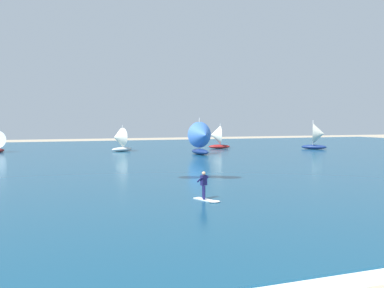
{
  "coord_description": "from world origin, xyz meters",
  "views": [
    {
      "loc": [
        -9.39,
        -5.53,
        4.73
      ],
      "look_at": [
        -0.0,
        19.73,
        3.27
      ],
      "focal_mm": 40.36,
      "sensor_mm": 36.0,
      "label": 1
    }
  ],
  "objects_px": {
    "sailboat_anchored_offshore": "(119,139)",
    "sailboat_center_horizon": "(202,138)",
    "sailboat_mid_right": "(216,137)",
    "kitesurfer": "(206,190)",
    "sailboat_outermost": "(0,141)",
    "sailboat_mid_left": "(318,136)"
  },
  "relations": [
    {
      "from": "sailboat_mid_left",
      "to": "sailboat_mid_right",
      "type": "bearing_deg",
      "value": 154.1
    },
    {
      "from": "kitesurfer",
      "to": "sailboat_mid_right",
      "type": "height_order",
      "value": "sailboat_mid_right"
    },
    {
      "from": "kitesurfer",
      "to": "sailboat_outermost",
      "type": "relative_size",
      "value": 0.57
    },
    {
      "from": "kitesurfer",
      "to": "sailboat_mid_right",
      "type": "relative_size",
      "value": 0.48
    },
    {
      "from": "sailboat_mid_left",
      "to": "sailboat_outermost",
      "type": "height_order",
      "value": "sailboat_mid_left"
    },
    {
      "from": "sailboat_center_horizon",
      "to": "sailboat_mid_left",
      "type": "xyz_separation_m",
      "value": [
        21.84,
        4.07,
        -0.14
      ]
    },
    {
      "from": "kitesurfer",
      "to": "sailboat_center_horizon",
      "type": "height_order",
      "value": "sailboat_center_horizon"
    },
    {
      "from": "sailboat_mid_left",
      "to": "sailboat_outermost",
      "type": "bearing_deg",
      "value": 167.74
    },
    {
      "from": "kitesurfer",
      "to": "sailboat_anchored_offshore",
      "type": "height_order",
      "value": "sailboat_anchored_offshore"
    },
    {
      "from": "kitesurfer",
      "to": "sailboat_mid_right",
      "type": "distance_m",
      "value": 46.71
    },
    {
      "from": "sailboat_anchored_offshore",
      "to": "sailboat_center_horizon",
      "type": "xyz_separation_m",
      "value": [
        9.42,
        -10.13,
        0.47
      ]
    },
    {
      "from": "sailboat_mid_right",
      "to": "sailboat_center_horizon",
      "type": "relative_size",
      "value": 0.84
    },
    {
      "from": "sailboat_anchored_offshore",
      "to": "sailboat_outermost",
      "type": "height_order",
      "value": "sailboat_anchored_offshore"
    },
    {
      "from": "sailboat_mid_right",
      "to": "sailboat_outermost",
      "type": "height_order",
      "value": "sailboat_mid_right"
    },
    {
      "from": "sailboat_anchored_offshore",
      "to": "sailboat_outermost",
      "type": "distance_m",
      "value": 17.27
    },
    {
      "from": "sailboat_anchored_offshore",
      "to": "sailboat_center_horizon",
      "type": "distance_m",
      "value": 13.85
    },
    {
      "from": "sailboat_anchored_offshore",
      "to": "sailboat_mid_left",
      "type": "relative_size",
      "value": 0.85
    },
    {
      "from": "kitesurfer",
      "to": "sailboat_outermost",
      "type": "bearing_deg",
      "value": 106.9
    },
    {
      "from": "sailboat_center_horizon",
      "to": "sailboat_mid_right",
      "type": "bearing_deg",
      "value": 58.08
    },
    {
      "from": "kitesurfer",
      "to": "sailboat_outermost",
      "type": "distance_m",
      "value": 47.84
    },
    {
      "from": "sailboat_mid_left",
      "to": "sailboat_outermost",
      "type": "relative_size",
      "value": 1.32
    },
    {
      "from": "sailboat_anchored_offshore",
      "to": "sailboat_outermost",
      "type": "xyz_separation_m",
      "value": [
        -16.71,
        4.35,
        -0.2
      ]
    }
  ]
}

